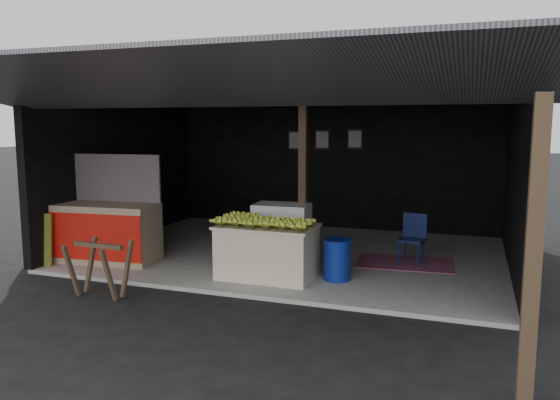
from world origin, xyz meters
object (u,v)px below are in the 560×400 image
at_px(neighbor_stall, 106,230).
at_px(sawhorse, 99,263).
at_px(white_crate, 282,234).
at_px(water_barrel, 337,261).
at_px(plastic_chair, 413,235).
at_px(banana_table, 267,251).

xyz_separation_m(neighbor_stall, sawhorse, (0.99, -1.46, -0.11)).
bearing_deg(white_crate, neighbor_stall, -167.13).
distance_m(sawhorse, water_barrel, 3.24).
relative_size(white_crate, plastic_chair, 1.19).
bearing_deg(banana_table, sawhorse, -141.73).
bearing_deg(sawhorse, water_barrel, 33.16).
distance_m(water_barrel, plastic_chair, 1.60).
height_order(banana_table, sawhorse, banana_table).
relative_size(neighbor_stall, sawhorse, 2.29).
xyz_separation_m(banana_table, white_crate, (-0.08, 0.85, 0.09)).
distance_m(banana_table, water_barrel, 1.01).
distance_m(banana_table, neighbor_stall, 2.80).
bearing_deg(neighbor_stall, banana_table, -6.10).
distance_m(neighbor_stall, sawhorse, 1.76).
height_order(banana_table, plastic_chair, plastic_chair).
xyz_separation_m(neighbor_stall, plastic_chair, (4.69, 1.49, -0.05)).
relative_size(banana_table, plastic_chair, 1.76).
height_order(white_crate, sawhorse, white_crate).
relative_size(sawhorse, plastic_chair, 0.94).
relative_size(neighbor_stall, plastic_chair, 2.16).
bearing_deg(water_barrel, plastic_chair, 54.71).
height_order(white_crate, neighbor_stall, neighbor_stall).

